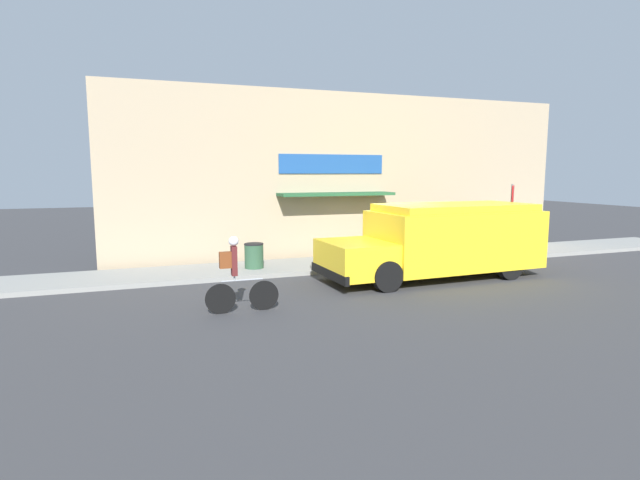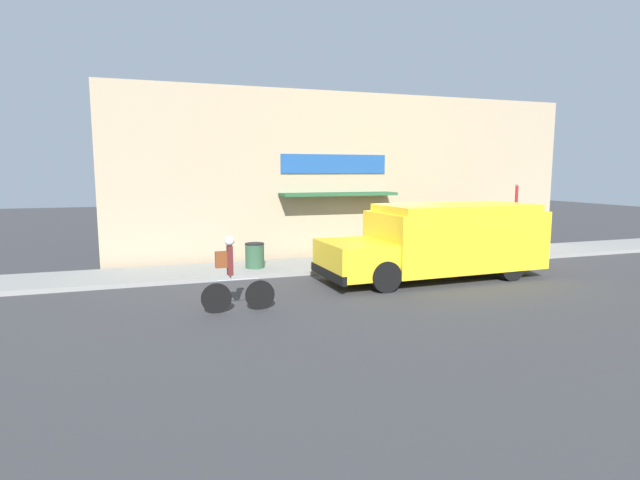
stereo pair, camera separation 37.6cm
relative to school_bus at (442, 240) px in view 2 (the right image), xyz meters
The scene contains 7 objects.
ground_plane 2.12m from the school_bus, 119.34° to the left, with size 70.00×70.00×0.00m, color #38383A.
sidewalk 3.08m from the school_bus, 107.70° to the left, with size 28.00×2.38×0.13m.
storefront 4.77m from the school_bus, 101.82° to the left, with size 17.61×1.12×5.94m.
school_bus is the anchor object (origin of this frame).
cyclist 6.65m from the school_bus, 165.37° to the right, with size 1.65×0.22×1.72m.
stop_sign_post 4.73m from the school_bus, 24.73° to the left, with size 0.45×0.45×2.56m.
trash_bin 5.74m from the school_bus, 152.49° to the left, with size 0.60×0.60×0.78m.
Camera 2 is at (-7.20, -14.18, 3.11)m, focal length 28.00 mm.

